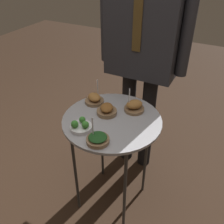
# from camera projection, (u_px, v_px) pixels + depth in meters

# --- Properties ---
(ground_plane) EXTENTS (8.00, 8.00, 0.00)m
(ground_plane) POSITION_uv_depth(u_px,v_px,m) (112.00, 197.00, 1.96)
(ground_plane) COLOR black
(serving_cart) EXTENTS (0.61, 0.61, 0.77)m
(serving_cart) POSITION_uv_depth(u_px,v_px,m) (112.00, 127.00, 1.57)
(serving_cart) COLOR #939399
(serving_cart) RESTS_ON ground_plane
(bowl_roast_front_center) EXTENTS (0.13, 0.13, 0.16)m
(bowl_roast_front_center) POSITION_uv_depth(u_px,v_px,m) (94.00, 99.00, 1.67)
(bowl_roast_front_center) COLOR brown
(bowl_roast_front_center) RESTS_ON serving_cart
(bowl_broccoli_back_right) EXTENTS (0.13, 0.13, 0.07)m
(bowl_broccoli_back_right) POSITION_uv_depth(u_px,v_px,m) (81.00, 126.00, 1.43)
(bowl_broccoli_back_right) COLOR silver
(bowl_broccoli_back_right) RESTS_ON serving_cart
(bowl_spinach_mid_right) EXTENTS (0.13, 0.13, 0.15)m
(bowl_spinach_mid_right) POSITION_uv_depth(u_px,v_px,m) (98.00, 139.00, 1.34)
(bowl_spinach_mid_right) COLOR brown
(bowl_spinach_mid_right) RESTS_ON serving_cart
(bowl_roast_front_left) EXTENTS (0.13, 0.13, 0.16)m
(bowl_roast_front_left) POSITION_uv_depth(u_px,v_px,m) (134.00, 106.00, 1.59)
(bowl_roast_front_left) COLOR brown
(bowl_roast_front_left) RESTS_ON serving_cart
(bowl_roast_front_right) EXTENTS (0.13, 0.13, 0.07)m
(bowl_roast_front_right) POSITION_uv_depth(u_px,v_px,m) (107.00, 110.00, 1.56)
(bowl_roast_front_right) COLOR brown
(bowl_roast_front_right) RESTS_ON serving_cart
(waiter_figure) EXTENTS (0.65, 0.24, 1.75)m
(waiter_figure) POSITION_uv_depth(u_px,v_px,m) (143.00, 41.00, 1.69)
(waiter_figure) COLOR black
(waiter_figure) RESTS_ON ground_plane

